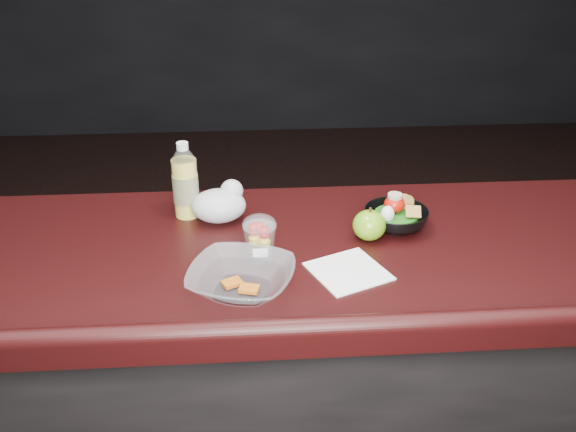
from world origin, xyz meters
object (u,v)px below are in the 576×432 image
Objects in this scene: lemonade_bottle at (186,186)px; green_apple at (369,225)px; fruit_cup at (260,237)px; takeout_bowl at (242,279)px; snack_bowl at (396,217)px.

green_apple is at bearing -19.42° from lemonade_bottle.
fruit_cup is at bearing -164.18° from green_apple.
takeout_bowl is at bearing -68.80° from lemonade_bottle.
lemonade_bottle reaches higher than fruit_cup.
snack_bowl reaches higher than takeout_bowl.
green_apple reaches higher than takeout_bowl.
fruit_cup is (0.19, -0.25, -0.03)m from lemonade_bottle.
takeout_bowl is (0.15, -0.38, -0.06)m from lemonade_bottle.
fruit_cup is 0.39m from snack_bowl.
green_apple is 0.43× the size of snack_bowl.
fruit_cup is 0.57× the size of snack_bowl.
snack_bowl is 0.70× the size of takeout_bowl.
takeout_bowl is at bearing -108.94° from fruit_cup.
green_apple is at bearing 15.82° from fruit_cup.
takeout_bowl is (-0.41, -0.27, -0.00)m from snack_bowl.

